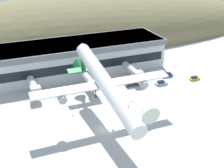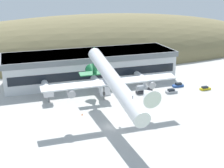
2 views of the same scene
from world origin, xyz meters
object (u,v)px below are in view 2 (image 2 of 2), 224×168
at_px(jetway_1, 100,85).
at_px(service_car_1, 178,85).
at_px(service_car_0, 205,88).
at_px(service_car_3, 105,93).
at_px(traffic_cone_0, 141,105).
at_px(traffic_cone_1, 82,114).
at_px(service_car_2, 171,91).
at_px(box_truck, 144,89).
at_px(jetway_0, 47,89).
at_px(cargo_airplane, 113,80).
at_px(jetway_2, 144,79).
at_px(terminal_building, 90,64).

distance_m(jetway_1, service_car_1, 32.98).
height_order(service_car_0, service_car_3, service_car_3).
relative_size(traffic_cone_0, traffic_cone_1, 1.00).
height_order(service_car_0, traffic_cone_1, service_car_0).
height_order(traffic_cone_0, traffic_cone_1, same).
height_order(service_car_0, service_car_2, service_car_2).
bearing_deg(traffic_cone_1, service_car_0, 9.20).
bearing_deg(box_truck, jetway_1, 169.65).
xyz_separation_m(jetway_0, service_car_2, (46.00, -8.70, -3.32)).
height_order(jetway_1, cargo_airplane, cargo_airplane).
bearing_deg(service_car_3, service_car_0, -10.02).
xyz_separation_m(service_car_0, box_truck, (-24.34, 4.70, 0.91)).
relative_size(jetway_1, box_truck, 2.53).
bearing_deg(cargo_airplane, service_car_2, 29.88).
height_order(service_car_0, traffic_cone_0, service_car_0).
distance_m(service_car_0, traffic_cone_1, 52.43).
relative_size(cargo_airplane, service_car_1, 11.50).
height_order(jetway_2, box_truck, jetway_2).
bearing_deg(jetway_0, terminal_building, 39.44).
xyz_separation_m(cargo_airplane, service_car_2, (29.58, 17.00, -12.55)).
bearing_deg(service_car_3, service_car_2, -13.36).
bearing_deg(service_car_3, jetway_0, 172.46).
height_order(jetway_1, service_car_2, jetway_1).
height_order(jetway_0, service_car_0, jetway_0).
bearing_deg(jetway_1, service_car_0, -10.69).
relative_size(jetway_2, service_car_0, 3.09).
distance_m(service_car_2, box_truck, 10.62).
xyz_separation_m(service_car_0, traffic_cone_1, (-51.76, -8.39, -0.32)).
distance_m(service_car_3, traffic_cone_1, 19.77).
relative_size(terminal_building, cargo_airplane, 1.38).
xyz_separation_m(jetway_1, jetway_2, (18.49, 1.36, -0.00)).
xyz_separation_m(jetway_0, service_car_1, (52.18, -3.02, -3.31)).
bearing_deg(jetway_1, service_car_2, -14.15).
xyz_separation_m(service_car_1, service_car_2, (-6.18, -5.69, -0.01)).
distance_m(cargo_airplane, traffic_cone_0, 20.58).
distance_m(service_car_3, box_truck, 15.12).
relative_size(jetway_0, service_car_3, 3.12).
bearing_deg(jetway_2, service_car_2, -44.82).
distance_m(service_car_2, service_car_3, 25.55).
bearing_deg(traffic_cone_0, service_car_3, 121.51).
bearing_deg(terminal_building, service_car_3, -88.88).
distance_m(service_car_1, service_car_3, 31.04).
xyz_separation_m(service_car_0, service_car_1, (-8.23, 6.72, 0.08)).
bearing_deg(traffic_cone_0, jetway_2, 63.79).
xyz_separation_m(jetway_2, cargo_airplane, (-21.46, -25.08, 9.23)).
height_order(cargo_airplane, service_car_2, cargo_airplane).
bearing_deg(service_car_0, box_truck, 169.07).
height_order(service_car_1, box_truck, box_truck).
height_order(service_car_3, traffic_cone_0, service_car_3).
height_order(cargo_airplane, service_car_1, cargo_airplane).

